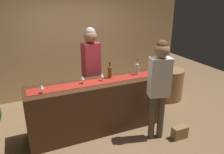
{
  "coord_description": "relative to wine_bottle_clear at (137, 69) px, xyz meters",
  "views": [
    {
      "loc": [
        -1.22,
        -3.35,
        2.37
      ],
      "look_at": [
        0.26,
        0.0,
        1.01
      ],
      "focal_mm": 34.98,
      "sensor_mm": 36.0,
      "label": 1
    }
  ],
  "objects": [
    {
      "name": "handbag",
      "position": [
        0.39,
        -0.9,
        -0.96
      ],
      "size": [
        0.28,
        0.14,
        0.22
      ],
      "primitive_type": "cube",
      "color": "olive",
      "rests_on": "ground"
    },
    {
      "name": "wine_glass_mid_counter",
      "position": [
        -1.77,
        -0.16,
        -0.01
      ],
      "size": [
        0.07,
        0.07,
        0.14
      ],
      "color": "silver",
      "rests_on": "bar_counter"
    },
    {
      "name": "bartender",
      "position": [
        -0.73,
        0.53,
        0.08
      ],
      "size": [
        0.37,
        0.26,
        1.83
      ],
      "rotation": [
        0.0,
        0.0,
        3.33
      ],
      "color": "#26262B",
      "rests_on": "ground"
    },
    {
      "name": "bar_counter",
      "position": [
        -0.8,
        -0.05,
        -0.59
      ],
      "size": [
        2.53,
        0.6,
        0.96
      ],
      "primitive_type": "cube",
      "color": "#3D2314",
      "rests_on": "ground"
    },
    {
      "name": "vase_on_side_table",
      "position": [
        1.18,
        0.6,
        -0.21
      ],
      "size": [
        0.13,
        0.13,
        0.24
      ],
      "primitive_type": "cylinder",
      "color": "slate",
      "rests_on": "round_side_table"
    },
    {
      "name": "customer_sipping",
      "position": [
        0.01,
        -0.71,
        0.02
      ],
      "size": [
        0.38,
        0.28,
        1.75
      ],
      "rotation": [
        0.0,
        0.0,
        -0.27
      ],
      "color": "brown",
      "rests_on": "ground"
    },
    {
      "name": "wine_glass_near_customer",
      "position": [
        -1.08,
        -0.03,
        -0.01
      ],
      "size": [
        0.07,
        0.07,
        0.14
      ],
      "color": "silver",
      "rests_on": "bar_counter"
    },
    {
      "name": "round_side_table",
      "position": [
        1.22,
        0.52,
        -0.7
      ],
      "size": [
        0.68,
        0.68,
        0.74
      ],
      "primitive_type": "cylinder",
      "color": "#996B42",
      "rests_on": "ground"
    },
    {
      "name": "back_wall",
      "position": [
        -0.8,
        1.85,
        0.38
      ],
      "size": [
        6.0,
        0.12,
        2.9
      ],
      "primitive_type": "cube",
      "color": "tan",
      "rests_on": "ground"
    },
    {
      "name": "counter_runner_cloth",
      "position": [
        -0.8,
        -0.05,
        -0.11
      ],
      "size": [
        2.4,
        0.28,
        0.01
      ],
      "primitive_type": "cube",
      "color": "maroon",
      "rests_on": "bar_counter"
    },
    {
      "name": "ground_plane",
      "position": [
        -0.8,
        -0.05,
        -1.07
      ],
      "size": [
        10.0,
        10.0,
        0.0
      ],
      "primitive_type": "plane",
      "color": "brown"
    },
    {
      "name": "wine_bottle_amber",
      "position": [
        -0.55,
        0.03,
        0.0
      ],
      "size": [
        0.07,
        0.07,
        0.3
      ],
      "color": "brown",
      "rests_on": "bar_counter"
    },
    {
      "name": "wine_glass_far_end",
      "position": [
        -0.73,
        -0.04,
        -0.01
      ],
      "size": [
        0.07,
        0.07,
        0.14
      ],
      "color": "silver",
      "rests_on": "bar_counter"
    },
    {
      "name": "wine_bottle_clear",
      "position": [
        0.0,
        0.0,
        0.0
      ],
      "size": [
        0.07,
        0.07,
        0.3
      ],
      "color": "#B2C6C1",
      "rests_on": "bar_counter"
    }
  ]
}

